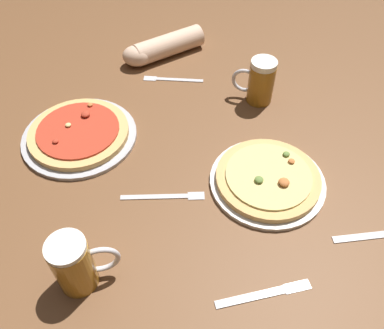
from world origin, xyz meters
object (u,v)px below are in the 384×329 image
at_px(pizza_plate_far, 79,134).
at_px(beer_mug_amber, 260,81).
at_px(knife_right, 264,294).
at_px(diner_arm, 161,48).
at_px(fork_left, 172,79).
at_px(knife_spare, 381,234).
at_px(beer_mug_dark, 75,264).
at_px(pizza_plate_near, 268,179).
at_px(fork_spare, 165,196).

bearing_deg(pizza_plate_far, beer_mug_amber, 15.72).
height_order(knife_right, diner_arm, diner_arm).
bearing_deg(fork_left, knife_spare, -51.82).
bearing_deg(beer_mug_dark, knife_spare, 7.09).
bearing_deg(beer_mug_amber, beer_mug_dark, -128.38).
relative_size(pizza_plate_far, knife_right, 1.55).
bearing_deg(pizza_plate_near, knife_right, -100.45).
distance_m(knife_right, diner_arm, 0.95).
xyz_separation_m(pizza_plate_far, beer_mug_dark, (0.07, -0.46, 0.06)).
relative_size(pizza_plate_far, beer_mug_dark, 2.23).
distance_m(pizza_plate_near, knife_spare, 0.30).
height_order(beer_mug_amber, fork_spare, beer_mug_amber).
distance_m(knife_right, knife_spare, 0.34).
bearing_deg(beer_mug_dark, pizza_plate_near, 29.57).
bearing_deg(beer_mug_amber, knife_right, -97.12).
distance_m(fork_left, knife_right, 0.81).
bearing_deg(fork_spare, beer_mug_amber, 52.15).
bearing_deg(knife_right, pizza_plate_far, 133.08).
bearing_deg(fork_spare, beer_mug_dark, -129.28).
relative_size(pizza_plate_far, knife_spare, 1.43).
height_order(beer_mug_dark, diner_arm, beer_mug_dark).
bearing_deg(pizza_plate_far, fork_spare, -42.23).
bearing_deg(diner_arm, knife_right, -75.63).
height_order(pizza_plate_far, beer_mug_amber, beer_mug_amber).
distance_m(pizza_plate_far, knife_spare, 0.87).
xyz_separation_m(beer_mug_amber, knife_spare, (0.22, -0.53, -0.07)).
xyz_separation_m(pizza_plate_far, knife_right, (0.47, -0.51, -0.01)).
bearing_deg(beer_mug_dark, fork_left, 74.34).
relative_size(beer_mug_amber, fork_left, 0.71).
xyz_separation_m(pizza_plate_near, fork_spare, (-0.28, -0.04, -0.01)).
bearing_deg(pizza_plate_near, fork_left, 118.56).
relative_size(pizza_plate_far, diner_arm, 1.14).
bearing_deg(knife_right, diner_arm, 104.37).
bearing_deg(pizza_plate_far, pizza_plate_near, -20.21).
bearing_deg(beer_mug_dark, beer_mug_amber, 51.62).
distance_m(pizza_plate_near, knife_right, 0.32).
xyz_separation_m(pizza_plate_far, knife_spare, (0.78, -0.37, -0.01)).
distance_m(beer_mug_dark, diner_arm, 0.89).
relative_size(beer_mug_dark, fork_left, 0.73).
distance_m(beer_mug_amber, knife_right, 0.67).
height_order(beer_mug_amber, diner_arm, beer_mug_amber).
xyz_separation_m(beer_mug_amber, knife_right, (-0.08, -0.66, -0.07)).
relative_size(pizza_plate_near, knife_right, 1.42).
xyz_separation_m(knife_spare, diner_arm, (-0.54, 0.78, 0.04)).
height_order(beer_mug_dark, fork_spare, beer_mug_dark).
xyz_separation_m(beer_mug_amber, diner_arm, (-0.32, 0.26, -0.03)).
bearing_deg(pizza_plate_near, beer_mug_dark, -150.43).
bearing_deg(beer_mug_amber, fork_spare, -127.85).
height_order(beer_mug_dark, beer_mug_amber, beer_mug_dark).
bearing_deg(fork_spare, knife_spare, -14.60).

